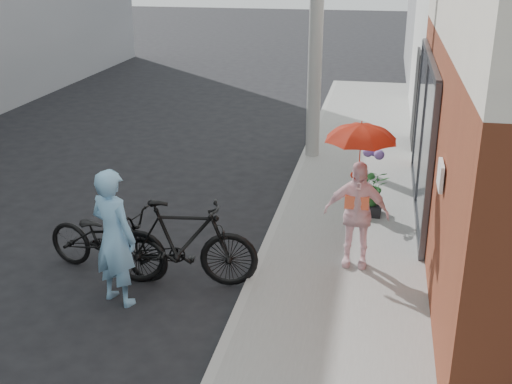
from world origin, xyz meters
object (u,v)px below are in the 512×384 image
(bike_right, at_px, (183,243))
(planter, at_px, (370,209))
(bike_left, at_px, (108,239))
(kimono_woman, at_px, (356,214))
(officer, at_px, (114,237))

(bike_right, bearing_deg, planter, -49.20)
(bike_left, xyz_separation_m, kimono_woman, (3.29, 0.66, 0.37))
(officer, xyz_separation_m, kimono_woman, (2.86, 1.37, -0.02))
(bike_left, distance_m, planter, 4.26)
(kimono_woman, bearing_deg, planter, 85.99)
(bike_left, xyz_separation_m, bike_right, (1.11, -0.13, 0.10))
(officer, bearing_deg, kimono_woman, -132.26)
(bike_left, relative_size, planter, 5.46)
(bike_left, bearing_deg, bike_right, -85.05)
(kimono_woman, bearing_deg, bike_right, -158.78)
(bike_left, xyz_separation_m, planter, (3.46, 2.48, -0.28))
(officer, xyz_separation_m, bike_right, (0.68, 0.58, -0.29))
(kimono_woman, distance_m, planter, 1.94)
(planter, bearing_deg, bike_right, -132.07)
(bike_right, height_order, planter, bike_right)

